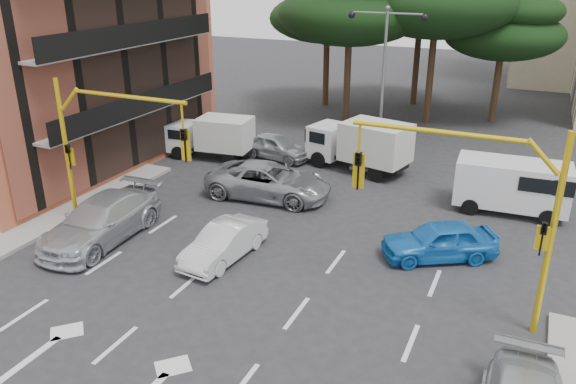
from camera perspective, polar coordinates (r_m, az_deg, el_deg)
name	(u,v)px	position (r m, az deg, el deg)	size (l,w,h in m)	color
ground	(239,298)	(18.24, -4.98, -10.70)	(120.00, 120.00, 0.00)	#28282B
median_strip	(378,153)	(31.80, 9.18, 3.93)	(1.40, 6.00, 0.15)	gray
apartment_orange	(5,27)	(33.47, -26.80, 14.73)	(15.19, 16.15, 13.70)	#AF5937
pine_left_near	(351,3)	(37.16, 6.41, 18.54)	(9.15, 9.15, 10.23)	#382616
pine_left_far	(328,9)	(41.97, 4.10, 18.07)	(8.32, 8.32, 9.30)	#382616
pine_right	(506,26)	(39.47, 21.23, 15.43)	(7.49, 7.49, 8.37)	#382616
signal_mast_right	(486,198)	(16.40, 19.46, -0.58)	(5.79, 0.37, 6.00)	yellow
signal_mast_left	(100,139)	(21.89, -18.52, 5.13)	(5.79, 0.37, 6.00)	yellow
street_lamp_center	(385,56)	(30.58, 9.80, 13.50)	(4.16, 0.36, 7.77)	slate
car_white_hatch	(224,243)	(20.25, -6.52, -5.12)	(1.35, 3.87, 1.27)	silver
car_blue_compact	(439,241)	(20.85, 15.11, -4.79)	(1.64, 4.08, 1.39)	blue
car_silver_wagon	(101,220)	(22.54, -18.45, -2.75)	(2.28, 5.61, 1.63)	#AFB2B7
car_silver_cross_a	(269,181)	(25.33, -1.95, 1.12)	(2.60, 5.63, 1.56)	#93959A
car_silver_cross_b	(276,146)	(30.55, -1.21, 4.65)	(1.62, 4.01, 1.37)	#9FA3A7
van_white	(511,187)	(25.55, 21.74, 0.52)	(2.06, 4.54, 2.27)	silver
box_truck_a	(211,137)	(30.85, -7.85, 5.52)	(1.95, 4.65, 2.29)	white
box_truck_b	(359,145)	(28.88, 7.23, 4.72)	(2.23, 5.30, 2.61)	white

